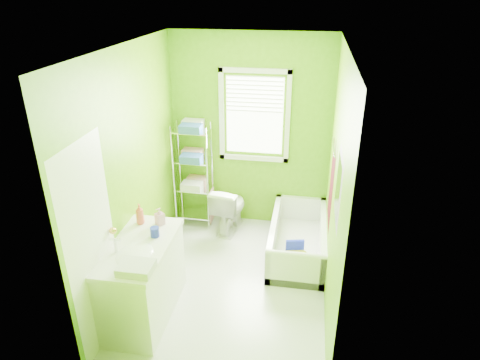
% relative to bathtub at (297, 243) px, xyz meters
% --- Properties ---
extents(ground, '(2.90, 2.90, 0.00)m').
position_rel_bathtub_xyz_m(ground, '(-0.71, -0.70, -0.15)').
color(ground, silver).
rests_on(ground, ground).
extents(room_envelope, '(2.14, 2.94, 2.62)m').
position_rel_bathtub_xyz_m(room_envelope, '(-0.71, -0.70, 1.40)').
color(room_envelope, '#599707').
rests_on(room_envelope, ground).
extents(window, '(0.92, 0.05, 1.22)m').
position_rel_bathtub_xyz_m(window, '(-0.66, 0.72, 1.47)').
color(window, white).
rests_on(window, ground).
extents(door, '(0.09, 0.80, 2.00)m').
position_rel_bathtub_xyz_m(door, '(-1.75, -1.70, 0.85)').
color(door, white).
rests_on(door, ground).
extents(right_wall_decor, '(0.04, 1.48, 1.17)m').
position_rel_bathtub_xyz_m(right_wall_decor, '(0.32, -0.72, 1.17)').
color(right_wall_decor, '#43070C').
rests_on(right_wall_decor, ground).
extents(bathtub, '(0.67, 1.44, 0.47)m').
position_rel_bathtub_xyz_m(bathtub, '(0.00, 0.00, 0.00)').
color(bathtub, white).
rests_on(bathtub, ground).
extents(toilet, '(0.47, 0.70, 0.66)m').
position_rel_bathtub_xyz_m(toilet, '(-0.95, 0.43, 0.18)').
color(toilet, white).
rests_on(toilet, ground).
extents(vanity, '(0.57, 1.11, 1.06)m').
position_rel_bathtub_xyz_m(vanity, '(-1.49, -1.34, 0.30)').
color(vanity, white).
rests_on(vanity, ground).
extents(wire_shelf_unit, '(0.50, 0.40, 1.48)m').
position_rel_bathtub_xyz_m(wire_shelf_unit, '(-1.45, 0.54, 0.75)').
color(wire_shelf_unit, silver).
rests_on(wire_shelf_unit, ground).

